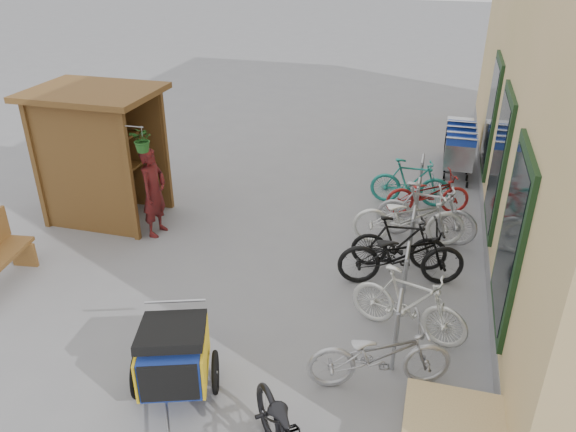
% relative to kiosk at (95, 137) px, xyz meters
% --- Properties ---
extents(ground, '(80.00, 80.00, 0.00)m').
position_rel_kiosk_xyz_m(ground, '(3.28, -2.47, -1.55)').
color(ground, gray).
extents(kiosk, '(2.49, 1.65, 2.40)m').
position_rel_kiosk_xyz_m(kiosk, '(0.00, 0.00, 0.00)').
color(kiosk, brown).
rests_on(kiosk, ground).
extents(bike_rack, '(0.05, 5.35, 0.86)m').
position_rel_kiosk_xyz_m(bike_rack, '(5.58, -0.07, -1.04)').
color(bike_rack, '#A5A8AD').
rests_on(bike_rack, ground).
extents(shopping_carts, '(0.62, 2.09, 1.11)m').
position_rel_kiosk_xyz_m(shopping_carts, '(6.28, 4.05, -0.91)').
color(shopping_carts, silver).
rests_on(shopping_carts, ground).
extents(child_trailer, '(1.08, 1.66, 0.96)m').
position_rel_kiosk_xyz_m(child_trailer, '(3.19, -3.73, -1.02)').
color(child_trailer, navy).
rests_on(child_trailer, ground).
extents(person_kiosk, '(0.43, 0.61, 1.59)m').
position_rel_kiosk_xyz_m(person_kiosk, '(1.22, -0.33, -0.76)').
color(person_kiosk, maroon).
rests_on(person_kiosk, ground).
extents(bike_0, '(1.79, 1.09, 0.89)m').
position_rel_kiosk_xyz_m(bike_0, '(5.43, -3.01, -1.11)').
color(bike_0, '#AAABAF').
rests_on(bike_0, ground).
extents(bike_1, '(1.66, 0.91, 0.96)m').
position_rel_kiosk_xyz_m(bike_1, '(5.68, -1.98, -1.07)').
color(bike_1, silver).
rests_on(bike_1, ground).
extents(bike_2, '(1.99, 1.11, 0.99)m').
position_rel_kiosk_xyz_m(bike_2, '(5.47, -0.78, -1.06)').
color(bike_2, black).
rests_on(bike_2, ground).
extents(bike_3, '(1.53, 0.58, 0.90)m').
position_rel_kiosk_xyz_m(bike_3, '(5.41, -0.37, -1.10)').
color(bike_3, black).
rests_on(bike_3, ground).
extents(bike_4, '(1.96, 0.99, 0.98)m').
position_rel_kiosk_xyz_m(bike_4, '(5.49, 0.46, -1.06)').
color(bike_4, silver).
rests_on(bike_4, ground).
extents(bike_5, '(1.77, 0.71, 1.04)m').
position_rel_kiosk_xyz_m(bike_5, '(5.76, 0.67, -1.03)').
color(bike_5, '#AAABAF').
rests_on(bike_5, ground).
extents(bike_6, '(1.66, 1.02, 0.83)m').
position_rel_kiosk_xyz_m(bike_6, '(5.75, 1.71, -1.14)').
color(bike_6, maroon).
rests_on(bike_6, ground).
extents(bike_7, '(1.55, 0.46, 0.92)m').
position_rel_kiosk_xyz_m(bike_7, '(5.41, 2.03, -1.09)').
color(bike_7, teal).
rests_on(bike_7, ground).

